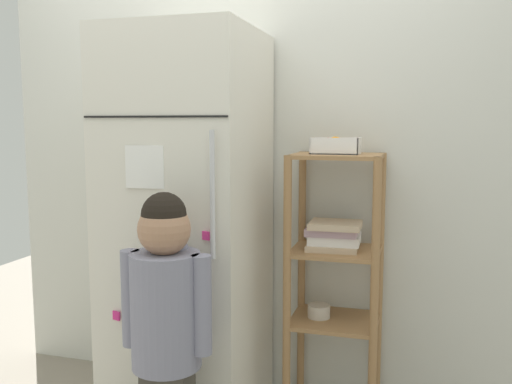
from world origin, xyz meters
TOP-DOWN VIEW (x-y plane):
  - kitchen_wall_back at (0.00, 0.38)m, footprint 2.63×0.03m
  - refrigerator at (-0.16, 0.02)m, footprint 0.63×0.70m
  - child_standing at (-0.04, -0.48)m, footprint 0.36×0.27m
  - pantry_shelf_unit at (0.49, 0.17)m, footprint 0.42×0.36m
  - fruit_bin at (0.49, 0.17)m, footprint 0.21×0.14m

SIDE VIEW (x-z plane):
  - child_standing at x=-0.04m, z-range 0.12..1.24m
  - pantry_shelf_unit at x=0.49m, z-range 0.14..1.38m
  - refrigerator at x=-0.16m, z-range 0.00..1.78m
  - kitchen_wall_back at x=0.00m, z-range 0.00..2.28m
  - fruit_bin at x=0.49m, z-range 1.23..1.31m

